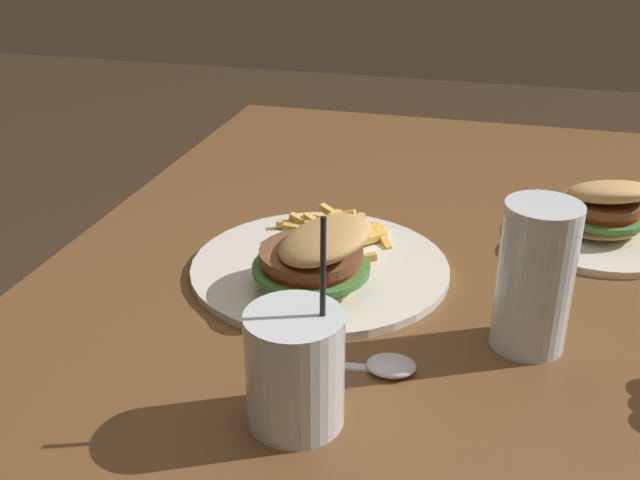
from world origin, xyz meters
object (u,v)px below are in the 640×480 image
Objects in this scene: meal_plate_far at (602,218)px; juice_glass at (295,372)px; beer_glass at (535,279)px; meal_plate_near at (319,261)px; spoon at (383,365)px.

juice_glass is at bearing -31.88° from meal_plate_far.
juice_glass is (0.18, -0.20, -0.03)m from beer_glass.
meal_plate_near is 0.40m from meal_plate_far.
meal_plate_near is at bearing -106.89° from beer_glass.
spoon is (0.09, -0.14, -0.07)m from beer_glass.
meal_plate_far is at bearing 51.90° from spoon.
spoon is at bearing -31.35° from meal_plate_far.
meal_plate_near reaches higher than meal_plate_far.
juice_glass is at bearing -130.69° from spoon.
meal_plate_near reaches higher than spoon.
meal_plate_near is 1.36× the size of meal_plate_far.
juice_glass is 0.12m from spoon.
spoon is 0.68× the size of meal_plate_far.
juice_glass is at bearing -48.00° from beer_glass.
juice_glass is 0.55m from meal_plate_far.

